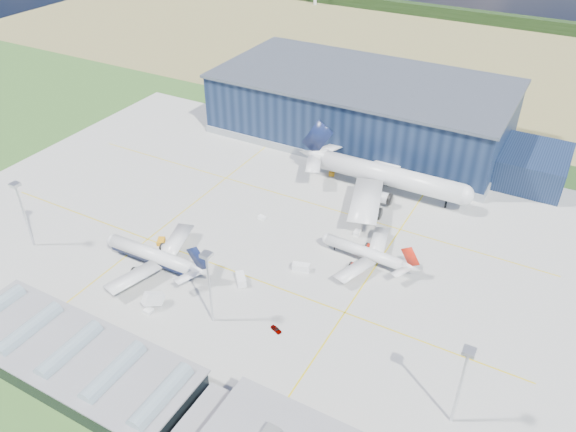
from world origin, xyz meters
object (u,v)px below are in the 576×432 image
object	(u,v)px
light_mast_east	(463,375)
gse_van_a	(301,267)
hangar	(368,111)
light_mast_west	(21,204)
airliner_red	(365,247)
gse_van_b	(241,279)
car_a	(276,329)
airliner_widebody	(391,167)
airstair	(154,302)
light_mast_center	(208,277)
gse_cart_b	(262,218)
gse_tug_c	(332,173)
gse_cart_a	(357,233)
gse_tug_a	(161,241)
airliner_navy	(152,249)

from	to	relation	value
light_mast_east	gse_van_a	distance (m)	63.65
hangar	light_mast_west	world-z (taller)	hangar
airliner_red	gse_van_b	world-z (taller)	airliner_red
gse_van_b	car_a	bearing A→B (deg)	-74.20
light_mast_east	airliner_widebody	size ratio (longest dim) A/B	0.34
airstair	car_a	bearing A→B (deg)	36.91
gse_van_a	gse_van_b	xyz separation A→B (m)	(-12.77, -13.51, 0.07)
light_mast_center	airliner_red	xyz separation A→B (m)	(25.73, 43.65, -10.10)
gse_cart_b	light_mast_east	bearing A→B (deg)	-109.58
gse_tug_c	airstair	bearing A→B (deg)	-115.05
car_a	gse_van_b	bearing A→B (deg)	77.80
hangar	gse_van_b	xyz separation A→B (m)	(5.31, -107.99, -10.39)
airliner_red	gse_van_b	size ratio (longest dim) A/B	6.14
gse_cart_a	gse_cart_b	distance (m)	32.89
gse_tug_a	airliner_red	bearing A→B (deg)	-7.22
airliner_navy	airliner_red	world-z (taller)	airliner_navy
hangar	airstair	size ratio (longest dim) A/B	26.00
light_mast_east	gse_tug_a	xyz separation A→B (m)	(-99.78, 20.46, -14.70)
gse_van_b	light_mast_east	bearing A→B (deg)	-56.04
airliner_navy	airliner_widebody	bearing A→B (deg)	-123.73
light_mast_center	gse_cart_b	bearing A→B (deg)	105.82
hangar	car_a	bearing A→B (deg)	-78.64
gse_cart_a	airstair	world-z (taller)	airstair
light_mast_west	gse_van_b	distance (m)	71.59
hangar	airliner_navy	size ratio (longest dim) A/B	3.72
airliner_red	car_a	world-z (taller)	airliner_red
gse_tug_a	gse_tug_c	size ratio (longest dim) A/B	1.05
light_mast_center	airliner_navy	distance (m)	32.51
hangar	gse_tug_c	size ratio (longest dim) A/B	42.98
airliner_widebody	gse_tug_c	bearing A→B (deg)	174.46
airliner_red	gse_van_a	size ratio (longest dim) A/B	6.19
airliner_red	airstair	world-z (taller)	airliner_red
airstair	car_a	size ratio (longest dim) A/B	1.63
airliner_navy	gse_tug_a	distance (m)	12.54
light_mast_west	gse_van_a	xyz separation A→B (m)	(80.89, 30.32, -14.28)
light_mast_west	airstair	size ratio (longest dim) A/B	4.12
gse_van_b	light_mast_center	bearing A→B (deg)	-125.54
gse_tug_a	gse_cart_b	bearing A→B (deg)	24.16
light_mast_center	airliner_red	bearing A→B (deg)	59.48
gse_tug_a	gse_van_a	distance (m)	46.72
airliner_widebody	gse_van_b	world-z (taller)	airliner_widebody
hangar	airliner_widebody	xyz separation A→B (m)	(25.50, -39.80, -0.65)
airliner_red	gse_cart_b	bearing A→B (deg)	-3.31
hangar	car_a	distance (m)	122.74
light_mast_east	airliner_navy	size ratio (longest dim) A/B	0.59
gse_tug_c	light_mast_center	bearing A→B (deg)	-103.93
airstair	light_mast_center	bearing A→B (deg)	34.30
airliner_navy	gse_tug_c	bearing A→B (deg)	-108.31
gse_van_b	gse_tug_c	distance (m)	70.43
gse_cart_a	airstair	distance (m)	69.00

